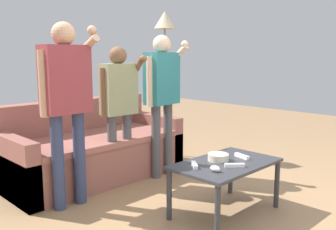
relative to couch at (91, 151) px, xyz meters
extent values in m
plane|color=#93704C|center=(0.09, -1.58, -0.29)|extent=(12.00, 12.00, 0.00)
cube|color=brown|center=(0.00, -0.04, -0.08)|extent=(1.91, 0.93, 0.42)
cube|color=#94584D|center=(0.00, -0.12, 0.15)|extent=(1.63, 0.81, 0.06)
cube|color=brown|center=(0.00, 0.33, 0.33)|extent=(1.91, 0.18, 0.42)
cube|color=brown|center=(-0.89, -0.04, 0.01)|extent=(0.14, 0.93, 0.61)
cube|color=brown|center=(0.89, -0.04, 0.01)|extent=(0.14, 0.93, 0.61)
cube|color=#2D2D33|center=(0.26, -1.64, 0.15)|extent=(0.92, 0.56, 0.03)
cylinder|color=#2D2D33|center=(-0.17, -1.89, -0.08)|extent=(0.04, 0.04, 0.43)
cylinder|color=#2D2D33|center=(0.68, -1.89, -0.08)|extent=(0.04, 0.04, 0.43)
cylinder|color=#2D2D33|center=(-0.17, -1.39, -0.08)|extent=(0.04, 0.04, 0.43)
cylinder|color=#2D2D33|center=(0.68, -1.39, -0.08)|extent=(0.04, 0.04, 0.43)
cylinder|color=beige|center=(0.25, -1.57, 0.19)|extent=(0.18, 0.18, 0.06)
ellipsoid|color=white|center=(0.00, -1.73, 0.18)|extent=(0.06, 0.09, 0.05)
cylinder|color=#4C4C51|center=(0.00, -1.72, 0.21)|extent=(0.02, 0.02, 0.01)
cylinder|color=#2D2D33|center=(1.20, 0.05, -0.28)|extent=(0.28, 0.28, 0.02)
cylinder|color=gray|center=(1.20, 0.05, 0.55)|extent=(0.03, 0.03, 1.65)
cone|color=#C1AD89|center=(1.20, 0.05, 1.49)|extent=(0.28, 0.28, 0.22)
cylinder|color=#2D3856|center=(-0.70, -0.57, 0.13)|extent=(0.11, 0.11, 0.85)
cylinder|color=#2D3856|center=(-0.49, -0.57, 0.13)|extent=(0.11, 0.11, 0.85)
cube|color=brown|center=(-0.59, -0.57, 0.84)|extent=(0.40, 0.21, 0.58)
sphere|color=tan|center=(-0.59, -0.57, 1.23)|extent=(0.20, 0.20, 0.20)
cylinder|color=tan|center=(-0.80, -0.57, 0.82)|extent=(0.07, 0.07, 0.55)
cylinder|color=brown|center=(-0.39, -0.57, 0.96)|extent=(0.07, 0.07, 0.27)
cylinder|color=tan|center=(-0.39, -0.63, 1.13)|extent=(0.07, 0.28, 0.18)
sphere|color=tan|center=(-0.40, -0.69, 1.26)|extent=(0.08, 0.08, 0.08)
cylinder|color=#47474C|center=(-0.03, -0.44, 0.08)|extent=(0.09, 0.09, 0.74)
cylinder|color=#47474C|center=(0.16, -0.45, 0.08)|extent=(0.09, 0.09, 0.74)
cube|color=gray|center=(0.07, -0.44, 0.71)|extent=(0.36, 0.20, 0.51)
sphere|color=brown|center=(0.07, -0.44, 1.04)|extent=(0.18, 0.18, 0.18)
cylinder|color=brown|center=(-0.11, -0.43, 0.69)|extent=(0.07, 0.07, 0.48)
cylinder|color=gray|center=(0.24, -0.45, 0.81)|extent=(0.07, 0.07, 0.24)
cylinder|color=brown|center=(0.24, -0.54, 0.93)|extent=(0.07, 0.20, 0.22)
sphere|color=brown|center=(0.23, -0.63, 1.01)|extent=(0.07, 0.07, 0.07)
cylinder|color=#47474C|center=(0.48, -0.54, 0.11)|extent=(0.10, 0.10, 0.81)
cylinder|color=#47474C|center=(0.68, -0.52, 0.11)|extent=(0.10, 0.10, 0.81)
cube|color=#28757A|center=(0.58, -0.53, 0.80)|extent=(0.40, 0.24, 0.56)
sphere|color=beige|center=(0.58, -0.53, 1.16)|extent=(0.19, 0.19, 0.19)
cylinder|color=beige|center=(0.39, -0.55, 0.77)|extent=(0.07, 0.07, 0.53)
cylinder|color=#28757A|center=(0.77, -0.52, 0.90)|extent=(0.07, 0.07, 0.26)
cylinder|color=beige|center=(0.78, -0.60, 1.06)|extent=(0.09, 0.25, 0.21)
sphere|color=beige|center=(0.79, -0.68, 1.16)|extent=(0.08, 0.08, 0.08)
cube|color=white|center=(0.47, -1.66, 0.17)|extent=(0.07, 0.16, 0.03)
cylinder|color=silver|center=(0.48, -1.63, 0.19)|extent=(0.01, 0.01, 0.00)
cube|color=silver|center=(0.46, -1.71, 0.19)|extent=(0.02, 0.02, 0.00)
cube|color=white|center=(-0.02, -1.54, 0.17)|extent=(0.13, 0.14, 0.03)
cylinder|color=silver|center=(-0.01, -1.52, 0.19)|extent=(0.01, 0.01, 0.00)
cube|color=silver|center=(-0.05, -1.57, 0.19)|extent=(0.02, 0.02, 0.00)
cube|color=white|center=(0.20, -1.77, 0.17)|extent=(0.14, 0.14, 0.03)
cylinder|color=silver|center=(0.18, -1.75, 0.19)|extent=(0.01, 0.01, 0.00)
cube|color=silver|center=(0.23, -1.81, 0.19)|extent=(0.02, 0.02, 0.00)
camera|label=1|loc=(-2.22, -3.44, 1.06)|focal=39.86mm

